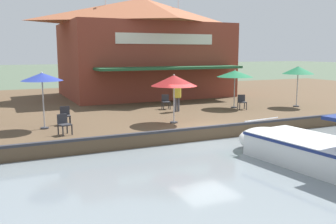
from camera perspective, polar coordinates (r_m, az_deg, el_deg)
The scene contains 15 objects.
ground_plane at distance 16.66m, azimuth 5.81°, elevation -4.59°, with size 220.00×220.00×0.00m, color #4C5B47.
quay_deck at distance 26.50m, azimuth -6.39°, elevation 1.20°, with size 22.00×56.00×0.60m, color brown.
quay_edge_fender at distance 16.61m, azimuth 5.68°, elevation -2.34°, with size 0.20×50.40×0.10m, color #2D2D33.
waterfront_restaurant at distance 29.27m, azimuth -3.68°, elevation 9.94°, with size 10.22×12.38×7.84m.
patio_umbrella_mid_patio_left at distance 22.75m, azimuth 10.16°, elevation 5.76°, with size 2.15×2.15×2.29m.
patio_umbrella_back_row at distance 17.55m, azimuth 0.92°, elevation 4.81°, with size 2.17×2.17×2.31m.
patio_umbrella_by_entrance at distance 24.23m, azimuth 19.22°, elevation 6.03°, with size 1.89×1.89×2.52m.
patio_umbrella_near_quay_edge at distance 17.08m, azimuth -18.66°, elevation 5.06°, with size 1.78×1.78×2.49m.
cafe_chair_under_first_umbrella at distance 22.09m, azimuth -0.35°, elevation 1.70°, with size 0.52×0.52×0.85m.
cafe_chair_facing_river at distance 15.79m, azimuth -15.58°, elevation -1.66°, with size 0.56×0.56×0.85m.
cafe_chair_far_corner_seat at distance 22.42m, azimuth 11.19°, elevation 1.63°, with size 0.56×0.56×0.85m.
cafe_chair_back_row_seat at distance 17.95m, azimuth -15.40°, elevation -0.37°, with size 0.47×0.47×0.85m.
person_at_quay_edge at distance 21.10m, azimuth 1.39°, elevation 2.85°, with size 0.47×0.47×1.65m.
motorboat_distant_upstream at distance 13.94m, azimuth 21.02°, elevation -5.39°, with size 6.77×2.93×1.94m.
tree_downstream_bank at distance 33.63m, azimuth -4.54°, elevation 12.12°, with size 4.69×4.47×7.45m.
Camera 1 is at (13.90, -8.30, 3.95)m, focal length 40.00 mm.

